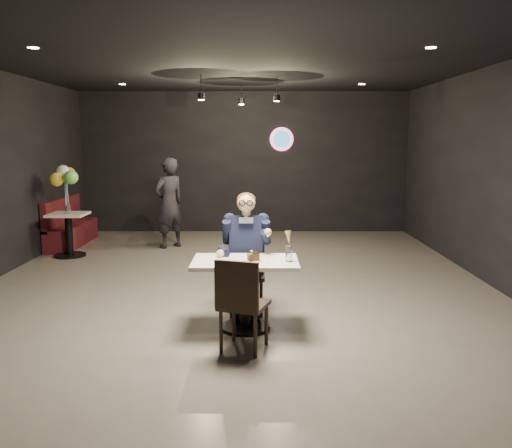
{
  "coord_description": "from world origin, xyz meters",
  "views": [
    {
      "loc": [
        0.28,
        -7.21,
        1.99
      ],
      "look_at": [
        0.27,
        -1.09,
        1.04
      ],
      "focal_mm": 38.0,
      "sensor_mm": 36.0,
      "label": 1
    }
  ],
  "objects_px": {
    "main_table": "(245,295)",
    "sundae_glass": "(289,254)",
    "chair_near": "(244,303)",
    "booth_bench": "(71,222)",
    "seated_man": "(246,252)",
    "side_table": "(69,234)",
    "balloon_vase": "(68,209)",
    "chair_far": "(246,274)",
    "passerby": "(169,203)"
  },
  "relations": [
    {
      "from": "booth_bench",
      "to": "side_table",
      "type": "xyz_separation_m",
      "value": [
        0.3,
        -1.0,
        -0.07
      ]
    },
    {
      "from": "chair_near",
      "to": "side_table",
      "type": "bearing_deg",
      "value": 144.89
    },
    {
      "from": "seated_man",
      "to": "side_table",
      "type": "relative_size",
      "value": 1.89
    },
    {
      "from": "sundae_glass",
      "to": "passerby",
      "type": "distance_m",
      "value": 4.87
    },
    {
      "from": "passerby",
      "to": "booth_bench",
      "type": "bearing_deg",
      "value": -48.78
    },
    {
      "from": "chair_far",
      "to": "passerby",
      "type": "distance_m",
      "value": 4.15
    },
    {
      "from": "sundae_glass",
      "to": "side_table",
      "type": "bearing_deg",
      "value": 134.12
    },
    {
      "from": "seated_man",
      "to": "booth_bench",
      "type": "relative_size",
      "value": 0.8
    },
    {
      "from": "main_table",
      "to": "balloon_vase",
      "type": "bearing_deg",
      "value": 130.66
    },
    {
      "from": "seated_man",
      "to": "side_table",
      "type": "bearing_deg",
      "value": 135.36
    },
    {
      "from": "chair_far",
      "to": "balloon_vase",
      "type": "bearing_deg",
      "value": 135.36
    },
    {
      "from": "side_table",
      "to": "booth_bench",
      "type": "bearing_deg",
      "value": 106.7
    },
    {
      "from": "sundae_glass",
      "to": "chair_far",
      "type": "bearing_deg",
      "value": 126.85
    },
    {
      "from": "side_table",
      "to": "main_table",
      "type": "bearing_deg",
      "value": -49.34
    },
    {
      "from": "booth_bench",
      "to": "chair_near",
      "type": "bearing_deg",
      "value": -56.65
    },
    {
      "from": "sundae_glass",
      "to": "booth_bench",
      "type": "distance_m",
      "value": 6.07
    },
    {
      "from": "chair_near",
      "to": "booth_bench",
      "type": "relative_size",
      "value": 0.51
    },
    {
      "from": "booth_bench",
      "to": "balloon_vase",
      "type": "relative_size",
      "value": 12.08
    },
    {
      "from": "main_table",
      "to": "passerby",
      "type": "bearing_deg",
      "value": 108.88
    },
    {
      "from": "chair_near",
      "to": "sundae_glass",
      "type": "xyz_separation_m",
      "value": [
        0.45,
        0.51,
        0.37
      ]
    },
    {
      "from": "chair_far",
      "to": "side_table",
      "type": "relative_size",
      "value": 1.2
    },
    {
      "from": "chair_far",
      "to": "balloon_vase",
      "type": "distance_m",
      "value": 4.38
    },
    {
      "from": "balloon_vase",
      "to": "seated_man",
      "type": "bearing_deg",
      "value": -44.64
    },
    {
      "from": "chair_far",
      "to": "passerby",
      "type": "height_order",
      "value": "passerby"
    },
    {
      "from": "chair_far",
      "to": "seated_man",
      "type": "distance_m",
      "value": 0.26
    },
    {
      "from": "chair_near",
      "to": "booth_bench",
      "type": "xyz_separation_m",
      "value": [
        -3.41,
        5.18,
        -0.01
      ]
    },
    {
      "from": "seated_man",
      "to": "balloon_vase",
      "type": "bearing_deg",
      "value": 135.36
    },
    {
      "from": "sundae_glass",
      "to": "balloon_vase",
      "type": "relative_size",
      "value": 1.07
    },
    {
      "from": "chair_far",
      "to": "chair_near",
      "type": "relative_size",
      "value": 1.0
    },
    {
      "from": "sundae_glass",
      "to": "side_table",
      "type": "xyz_separation_m",
      "value": [
        -3.56,
        3.67,
        -0.45
      ]
    },
    {
      "from": "chair_far",
      "to": "seated_man",
      "type": "height_order",
      "value": "seated_man"
    },
    {
      "from": "chair_near",
      "to": "seated_man",
      "type": "bearing_deg",
      "value": 108.25
    },
    {
      "from": "chair_near",
      "to": "sundae_glass",
      "type": "height_order",
      "value": "chair_near"
    },
    {
      "from": "sundae_glass",
      "to": "side_table",
      "type": "distance_m",
      "value": 5.13
    },
    {
      "from": "chair_far",
      "to": "passerby",
      "type": "relative_size",
      "value": 0.55
    },
    {
      "from": "side_table",
      "to": "balloon_vase",
      "type": "distance_m",
      "value": 0.44
    },
    {
      "from": "chair_near",
      "to": "booth_bench",
      "type": "bearing_deg",
      "value": 141.6
    },
    {
      "from": "main_table",
      "to": "balloon_vase",
      "type": "xyz_separation_m",
      "value": [
        -3.11,
        3.62,
        0.45
      ]
    },
    {
      "from": "main_table",
      "to": "sundae_glass",
      "type": "height_order",
      "value": "sundae_glass"
    },
    {
      "from": "chair_near",
      "to": "seated_man",
      "type": "relative_size",
      "value": 0.64
    },
    {
      "from": "seated_man",
      "to": "passerby",
      "type": "relative_size",
      "value": 0.87
    },
    {
      "from": "seated_man",
      "to": "main_table",
      "type": "bearing_deg",
      "value": -90.0
    },
    {
      "from": "chair_near",
      "to": "balloon_vase",
      "type": "relative_size",
      "value": 6.18
    },
    {
      "from": "seated_man",
      "to": "sundae_glass",
      "type": "bearing_deg",
      "value": -53.15
    },
    {
      "from": "sundae_glass",
      "to": "booth_bench",
      "type": "relative_size",
      "value": 0.09
    },
    {
      "from": "sundae_glass",
      "to": "passerby",
      "type": "bearing_deg",
      "value": 113.71
    },
    {
      "from": "side_table",
      "to": "seated_man",
      "type": "bearing_deg",
      "value": -44.64
    },
    {
      "from": "chair_far",
      "to": "chair_near",
      "type": "xyz_separation_m",
      "value": [
        0.0,
        -1.11,
        0.0
      ]
    },
    {
      "from": "seated_man",
      "to": "side_table",
      "type": "distance_m",
      "value": 4.38
    },
    {
      "from": "main_table",
      "to": "booth_bench",
      "type": "distance_m",
      "value": 5.74
    }
  ]
}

